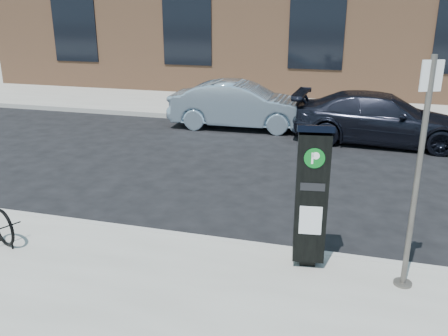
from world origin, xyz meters
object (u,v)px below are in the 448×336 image
(bike_rack, at_px, (4,228))
(car_silver, at_px, (241,105))
(parking_kiosk, at_px, (311,194))
(car_dark, at_px, (381,118))
(sign_pole, at_px, (417,180))

(bike_rack, distance_m, car_silver, 8.57)
(parking_kiosk, xyz_separation_m, car_dark, (1.11, 7.13, -0.49))
(bike_rack, xyz_separation_m, car_silver, (1.44, 8.44, 0.26))
(parking_kiosk, xyz_separation_m, bike_rack, (-4.30, -0.69, -0.73))
(car_silver, bearing_deg, car_dark, -101.38)
(sign_pole, distance_m, car_dark, 7.40)
(car_silver, xyz_separation_m, car_dark, (3.97, -0.62, -0.03))
(sign_pole, height_order, car_silver, sign_pole)
(parking_kiosk, distance_m, bike_rack, 4.41)
(bike_rack, height_order, car_silver, car_silver)
(bike_rack, distance_m, car_dark, 9.51)
(parking_kiosk, bearing_deg, bike_rack, -178.72)
(bike_rack, bearing_deg, sign_pole, 29.39)
(car_dark, bearing_deg, parking_kiosk, 173.80)
(parking_kiosk, relative_size, car_dark, 0.43)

